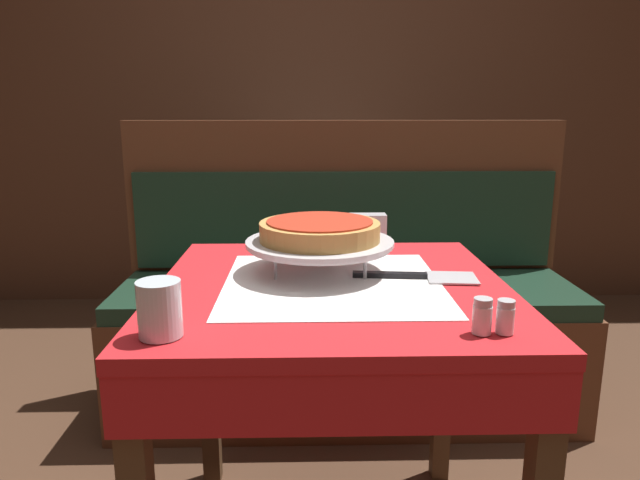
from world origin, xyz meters
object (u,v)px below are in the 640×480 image
(pizza_server, at_px, (421,276))
(water_glass_near, at_px, (160,309))
(salt_shaker, at_px, (482,316))
(pepper_shaker, at_px, (505,317))
(napkin_holder, at_px, (368,230))
(pizza_pan_stand, at_px, (320,244))
(booth_bench, at_px, (346,325))
(dining_table_front, at_px, (332,323))
(condiment_caddy, at_px, (296,177))
(deep_dish_pizza, at_px, (320,230))
(dining_table_rear, at_px, (317,209))

(pizza_server, relative_size, water_glass_near, 2.94)
(pizza_server, relative_size, salt_shaker, 4.52)
(pepper_shaker, relative_size, napkin_holder, 0.59)
(pizza_pan_stand, xyz_separation_m, napkin_holder, (0.14, 0.25, -0.02))
(booth_bench, bearing_deg, dining_table_front, -96.35)
(dining_table_front, relative_size, booth_bench, 0.46)
(pepper_shaker, xyz_separation_m, condiment_caddy, (-0.39, 1.91, 0.01))
(pizza_pan_stand, distance_m, pepper_shaker, 0.49)
(salt_shaker, bearing_deg, deep_dish_pizza, 125.04)
(dining_table_rear, bearing_deg, condiment_caddy, -174.09)
(water_glass_near, distance_m, condiment_caddy, 1.92)
(salt_shaker, bearing_deg, pepper_shaker, 0.00)
(deep_dish_pizza, distance_m, pizza_server, 0.25)
(dining_table_rear, xyz_separation_m, booth_bench, (0.09, -0.82, -0.30))
(dining_table_rear, relative_size, deep_dish_pizza, 2.74)
(deep_dish_pizza, xyz_separation_m, salt_shaker, (0.27, -0.38, -0.07))
(pepper_shaker, height_order, condiment_caddy, condiment_caddy)
(booth_bench, relative_size, water_glass_near, 17.38)
(pizza_pan_stand, relative_size, salt_shaker, 5.51)
(deep_dish_pizza, bearing_deg, condiment_caddy, 92.98)
(dining_table_rear, relative_size, napkin_holder, 7.63)
(dining_table_rear, bearing_deg, pizza_server, -82.72)
(pizza_pan_stand, distance_m, napkin_holder, 0.29)
(deep_dish_pizza, bearing_deg, salt_shaker, -54.96)
(pizza_pan_stand, relative_size, pizza_server, 1.22)
(pepper_shaker, distance_m, napkin_holder, 0.66)
(booth_bench, height_order, condiment_caddy, booth_bench)
(pizza_pan_stand, height_order, salt_shaker, pizza_pan_stand)
(water_glass_near, distance_m, salt_shaker, 0.54)
(deep_dish_pizza, relative_size, napkin_holder, 2.78)
(deep_dish_pizza, relative_size, salt_shaker, 4.47)
(pizza_server, bearing_deg, water_glass_near, -147.37)
(booth_bench, height_order, salt_shaker, booth_bench)
(deep_dish_pizza, bearing_deg, pizza_server, -14.00)
(dining_table_front, distance_m, dining_table_rear, 1.62)
(salt_shaker, distance_m, condiment_caddy, 1.94)
(dining_table_rear, height_order, condiment_caddy, condiment_caddy)
(salt_shaker, xyz_separation_m, pepper_shaker, (0.04, 0.00, -0.00))
(deep_dish_pizza, distance_m, condiment_caddy, 1.53)
(dining_table_front, distance_m, pepper_shaker, 0.43)
(booth_bench, height_order, deep_dish_pizza, booth_bench)
(pizza_pan_stand, height_order, napkin_holder, napkin_holder)
(dining_table_rear, distance_m, napkin_holder, 1.30)
(napkin_holder, bearing_deg, dining_table_front, -108.35)
(salt_shaker, height_order, napkin_holder, napkin_holder)
(pizza_server, height_order, pepper_shaker, pepper_shaker)
(pepper_shaker, bearing_deg, condiment_caddy, 101.42)
(booth_bench, bearing_deg, pizza_pan_stand, -99.18)
(napkin_holder, bearing_deg, pizza_server, -73.97)
(pizza_server, bearing_deg, condiment_caddy, 100.95)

